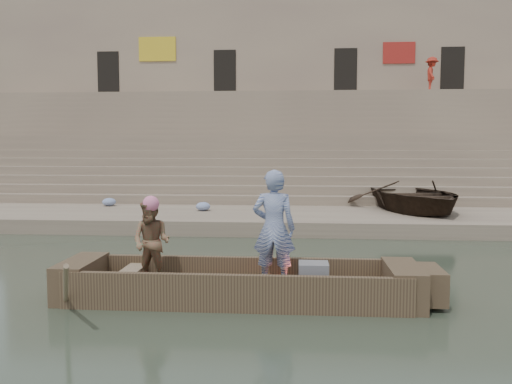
# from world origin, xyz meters

# --- Properties ---
(ground) EXTENTS (120.00, 120.00, 0.00)m
(ground) POSITION_xyz_m (0.00, 0.00, 0.00)
(ground) COLOR #283225
(ground) RESTS_ON ground
(lower_landing) EXTENTS (32.00, 4.00, 0.40)m
(lower_landing) POSITION_xyz_m (0.00, 8.00, 0.20)
(lower_landing) COLOR gray
(lower_landing) RESTS_ON ground
(mid_landing) EXTENTS (32.00, 3.00, 2.80)m
(mid_landing) POSITION_xyz_m (0.00, 15.50, 1.40)
(mid_landing) COLOR gray
(mid_landing) RESTS_ON ground
(upper_landing) EXTENTS (32.00, 3.00, 5.20)m
(upper_landing) POSITION_xyz_m (0.00, 22.50, 2.60)
(upper_landing) COLOR gray
(upper_landing) RESTS_ON ground
(ghat_steps) EXTENTS (32.00, 11.00, 5.20)m
(ghat_steps) POSITION_xyz_m (0.00, 17.19, 1.80)
(ghat_steps) COLOR gray
(ghat_steps) RESTS_ON ground
(building_wall) EXTENTS (32.00, 5.07, 11.20)m
(building_wall) POSITION_xyz_m (0.00, 26.50, 5.60)
(building_wall) COLOR gray
(building_wall) RESTS_ON ground
(main_rowboat) EXTENTS (5.00, 1.30, 0.22)m
(main_rowboat) POSITION_xyz_m (1.45, 0.29, 0.11)
(main_rowboat) COLOR brown
(main_rowboat) RESTS_ON ground
(rowboat_trim) EXTENTS (6.04, 2.63, 2.02)m
(rowboat_trim) POSITION_xyz_m (1.67, 0.28, 0.31)
(rowboat_trim) COLOR brown
(rowboat_trim) RESTS_ON ground
(standing_man) EXTENTS (0.71, 0.50, 1.84)m
(standing_man) POSITION_xyz_m (2.01, 0.35, 1.14)
(standing_man) COLOR navy
(standing_man) RESTS_ON main_rowboat
(rowing_man) EXTENTS (0.75, 0.64, 1.35)m
(rowing_man) POSITION_xyz_m (0.06, 0.34, 0.89)
(rowing_man) COLOR #267446
(rowing_man) RESTS_ON main_rowboat
(television) EXTENTS (0.46, 0.42, 0.40)m
(television) POSITION_xyz_m (2.62, 0.29, 0.42)
(television) COLOR slate
(television) RESTS_ON main_rowboat
(beached_rowboat) EXTENTS (4.18, 5.16, 0.94)m
(beached_rowboat) POSITION_xyz_m (5.90, 8.78, 0.87)
(beached_rowboat) COLOR #2D2116
(beached_rowboat) RESTS_ON lower_landing
(pedestrian) EXTENTS (0.88, 1.32, 1.91)m
(pedestrian) POSITION_xyz_m (9.48, 22.36, 6.15)
(pedestrian) COLOR #A0271B
(pedestrian) RESTS_ON upper_landing
(cloth_bundles) EXTENTS (6.01, 1.44, 0.26)m
(cloth_bundles) POSITION_xyz_m (-0.91, 8.85, 0.53)
(cloth_bundles) COLOR #3F5999
(cloth_bundles) RESTS_ON lower_landing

